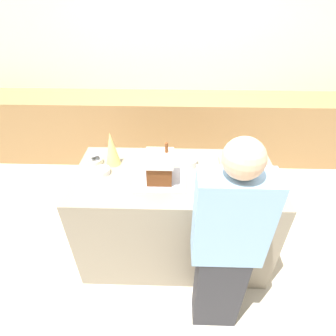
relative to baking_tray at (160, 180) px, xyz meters
name	(u,v)px	position (x,y,z in m)	size (l,w,h in m)	color
ground_plane	(174,249)	(0.12, 0.07, -0.92)	(12.00, 12.00, 0.00)	beige
wall_back	(177,58)	(0.12, 2.09, 0.38)	(8.00, 0.05, 2.60)	white
back_cabinet_block	(176,128)	(0.12, 1.76, -0.47)	(6.00, 0.60, 0.89)	#9E7547
kitchen_island	(175,216)	(0.12, 0.07, -0.46)	(1.58, 0.77, 0.92)	gray
baking_tray	(160,180)	(0.00, 0.00, 0.00)	(0.38, 0.31, 0.01)	#B2B2BC
gingerbread_house	(160,166)	(0.00, 0.00, 0.12)	(0.20, 0.20, 0.29)	brown
decorative_tree	(112,149)	(-0.39, 0.21, 0.14)	(0.12, 0.12, 0.28)	#DBD675
candy_bowl_center_rear	(190,161)	(0.23, 0.21, 0.02)	(0.12, 0.12, 0.05)	white
candy_bowl_front_corner	(96,160)	(-0.53, 0.21, 0.02)	(0.11, 0.11, 0.04)	silver
candy_bowl_behind_tray	(228,174)	(0.52, 0.06, 0.02)	(0.12, 0.12, 0.05)	white
candy_bowl_far_left	(262,174)	(0.77, 0.06, 0.02)	(0.13, 0.13, 0.05)	silver
candy_bowl_near_tray_left	(103,171)	(-0.45, 0.07, 0.02)	(0.11, 0.11, 0.04)	white
candy_bowl_beside_tree	(241,163)	(0.65, 0.20, 0.02)	(0.12, 0.12, 0.05)	white
candy_bowl_far_right	(144,159)	(-0.14, 0.23, 0.02)	(0.09, 0.09, 0.05)	white
person	(225,248)	(0.43, -0.53, -0.11)	(0.41, 0.52, 1.58)	#333338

